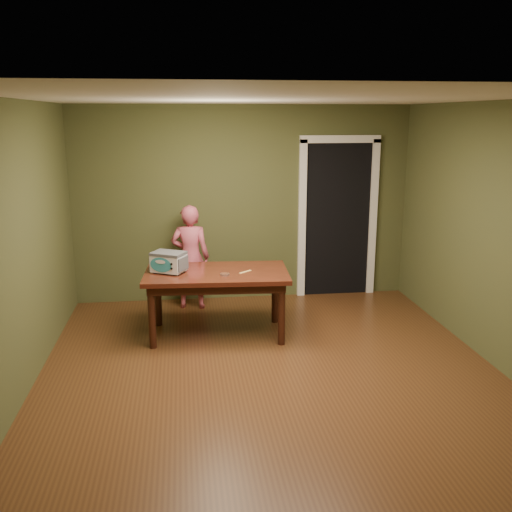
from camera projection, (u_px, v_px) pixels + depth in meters
name	position (u px, v px, depth m)	size (l,w,h in m)	color
floor	(272.00, 375.00, 5.54)	(5.00, 5.00, 0.00)	#4F2E16
room_shell	(273.00, 201.00, 5.13)	(4.52, 5.02, 2.61)	#3F4625
doorway	(332.00, 216.00, 8.13)	(1.10, 0.66, 2.25)	black
dining_table	(217.00, 280.00, 6.42)	(1.65, 0.99, 0.75)	#38160C
toy_oven	(169.00, 261.00, 6.34)	(0.44, 0.39, 0.23)	#4C4F54
baking_pan	(225.00, 274.00, 6.24)	(0.10, 0.10, 0.02)	silver
spatula	(245.00, 272.00, 6.37)	(0.18, 0.03, 0.01)	#F0C568
child	(190.00, 257.00, 7.34)	(0.50, 0.33, 1.36)	#C25064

